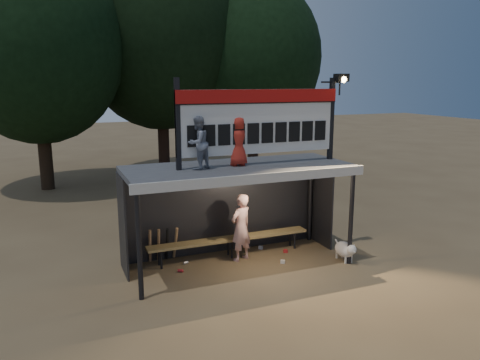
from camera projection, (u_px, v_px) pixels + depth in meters
The scene contains 13 objects.
ground at pixel (239, 264), 10.78m from camera, with size 80.00×80.00×0.00m, color brown.
player at pixel (241, 227), 10.90m from camera, with size 0.58×0.38×1.60m, color white.
child_a at pixel (198, 143), 9.74m from camera, with size 0.54×0.42×1.12m, color gray.
child_b at pixel (238, 141), 10.18m from camera, with size 0.52×0.34×1.07m, color #AD261A.
dugout_shelter at pixel (234, 184), 10.61m from camera, with size 5.10×2.08×2.32m.
scoreboard_assembly at pixel (262, 119), 10.28m from camera, with size 4.10×0.27×1.99m.
bench at pixel (230, 239), 11.18m from camera, with size 4.00×0.35×0.48m.
tree_left at pixel (36, 43), 17.19m from camera, with size 6.46×6.46×9.27m.
tree_mid at pixel (160, 33), 20.27m from camera, with size 7.22×7.22×10.36m.
tree_right at pixel (253, 57), 21.05m from camera, with size 6.08×6.08×8.72m.
dog at pixel (345, 250), 10.94m from camera, with size 0.36×0.81×0.49m.
bats at pixel (163, 244), 10.85m from camera, with size 0.69×0.36×0.84m.
litter at pixel (242, 258), 11.06m from camera, with size 2.84×1.17×0.08m.
Camera 1 is at (-3.82, -9.39, 4.15)m, focal length 35.00 mm.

